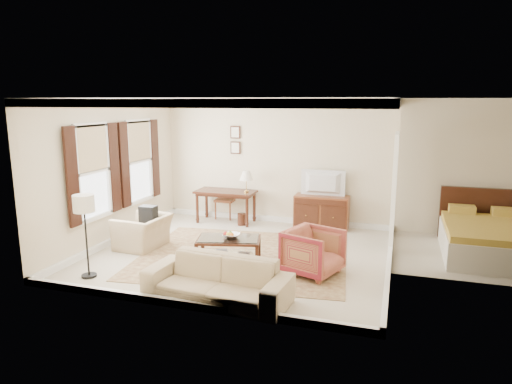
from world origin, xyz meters
The scene contains 21 objects.
room_shell centered at (0.00, 0.00, 2.47)m, with size 5.51×5.01×2.91m.
annex_bedroom centered at (4.49, 1.15, 0.34)m, with size 3.00×2.70×2.90m.
window_front centered at (-2.70, -0.70, 1.55)m, with size 0.12×1.56×1.80m, color #CCB284, non-canonical shape.
window_rear centered at (-2.70, 0.90, 1.55)m, with size 0.12×1.56×1.80m, color #CCB284, non-canonical shape.
doorway centered at (2.71, 1.50, 1.08)m, with size 0.10×1.12×2.25m, color white, non-canonical shape.
rug centered at (0.09, -0.15, 0.01)m, with size 3.79×3.25×0.01m, color brown.
writing_desk centered at (-1.11, 2.05, 0.66)m, with size 1.41×0.70×0.77m.
desk_chair centered at (-1.26, 2.40, 0.53)m, with size 0.45×0.45×1.05m, color brown, non-canonical shape.
desk_lamp centered at (-0.59, 2.05, 1.02)m, with size 0.32×0.32×0.50m, color silver, non-canonical shape.
framed_prints centered at (-1.01, 2.47, 1.94)m, with size 0.25×0.04×0.68m, color #3C1B11, non-canonical shape.
sideboard centered at (1.15, 2.24, 0.38)m, with size 1.22×0.47×0.75m, color brown.
tv centered at (1.15, 2.22, 1.23)m, with size 0.95×0.55×0.12m, color black.
coffee_table centered at (-0.04, -0.56, 0.36)m, with size 1.23×0.90×0.47m.
fruit_bowl centered at (0.01, -0.54, 0.52)m, with size 0.42×0.42×0.10m, color silver.
book_a centered at (-0.28, -0.57, 0.18)m, with size 0.28×0.04×0.38m, color brown.
book_b centered at (0.12, -0.56, 0.18)m, with size 0.28×0.03×0.38m, color brown.
striped_armchair centered at (1.50, -0.64, 0.43)m, with size 0.83×0.78×0.85m, color maroon.
club_armchair centered at (-1.97, -0.25, 0.43)m, with size 0.98×0.64×0.86m, color tan.
backpack centered at (-1.91, -0.12, 0.67)m, with size 0.32×0.22×0.40m, color black.
sofa centered at (0.36, -2.07, 0.42)m, with size 2.13×0.62×0.83m, color tan.
floor_lamp centered at (-2.01, -1.88, 1.14)m, with size 0.34×0.34×1.39m.
Camera 1 is at (2.79, -7.83, 2.86)m, focal length 32.00 mm.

